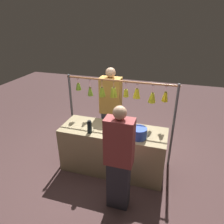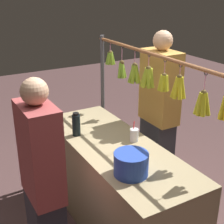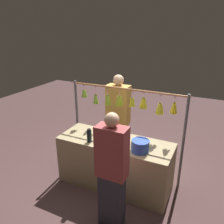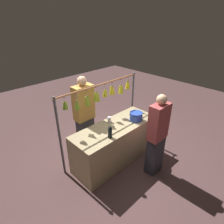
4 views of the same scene
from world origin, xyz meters
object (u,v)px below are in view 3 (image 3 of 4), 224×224
at_px(water_bottle, 89,136).
at_px(customer_person, 112,174).
at_px(vendor_person, 118,121).
at_px(drink_cup, 121,133).
at_px(blue_bucket, 140,146).

xyz_separation_m(water_bottle, customer_person, (-0.67, 0.56, -0.14)).
relative_size(water_bottle, vendor_person, 0.13).
xyz_separation_m(water_bottle, vendor_person, (-0.10, -0.89, -0.08)).
bearing_deg(customer_person, water_bottle, -39.82).
distance_m(vendor_person, customer_person, 1.56).
distance_m(drink_cup, customer_person, 1.01).
bearing_deg(blue_bucket, water_bottle, 5.45).
distance_m(water_bottle, vendor_person, 0.90).
distance_m(blue_bucket, vendor_person, 1.10).
distance_m(blue_bucket, drink_cup, 0.56).
height_order(blue_bucket, customer_person, customer_person).
bearing_deg(water_bottle, customer_person, 140.18).
xyz_separation_m(water_bottle, drink_cup, (-0.37, -0.41, -0.05)).
bearing_deg(vendor_person, customer_person, 111.45).
relative_size(drink_cup, vendor_person, 0.11).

